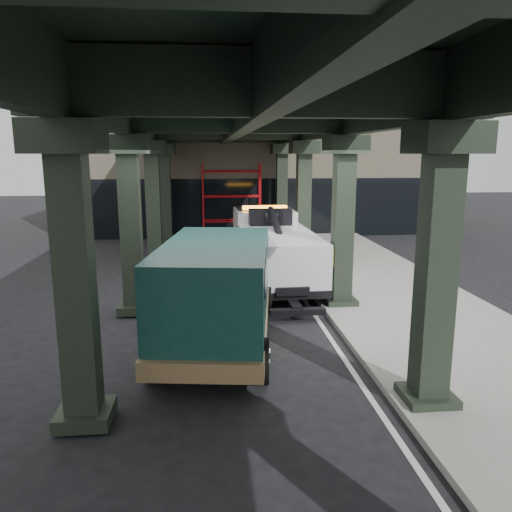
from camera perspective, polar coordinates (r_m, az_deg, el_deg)
ground at (r=12.84m, az=0.50°, el=-8.91°), size 90.00×90.00×0.00m
sidewalk at (r=15.74m, az=16.28°, el=-5.20°), size 5.00×40.00×0.15m
lane_stripe at (r=14.97m, az=6.20°, el=-5.95°), size 0.12×38.00×0.01m
viaduct at (r=14.02m, az=-2.04°, el=15.52°), size 7.40×32.00×6.40m
building at (r=32.13m, az=0.30°, el=10.71°), size 22.00×10.00×8.00m
scaffolding at (r=26.74m, az=-2.82°, el=6.45°), size 3.08×0.88×4.00m
tow_truck at (r=17.95m, az=1.77°, el=1.31°), size 2.61×8.17×2.66m
towed_van at (r=11.81m, az=-4.39°, el=-3.84°), size 3.22×6.52×2.54m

